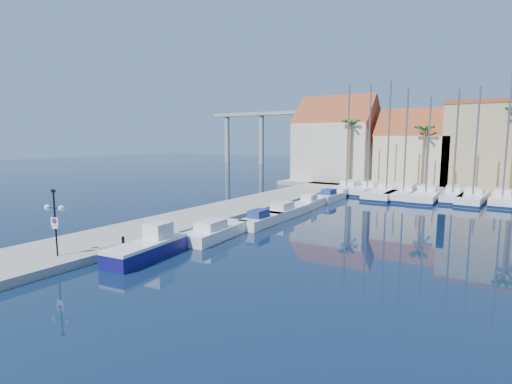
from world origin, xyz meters
The scene contains 25 objects.
ground centered at (0.00, 0.00, 0.00)m, with size 260.00×260.00×0.00m, color black.
quay_west centered at (-9.00, 13.50, 0.25)m, with size 6.00×77.00×0.50m, color gray.
shore_north centered at (10.00, 48.00, 0.25)m, with size 54.00×16.00×0.50m, color gray.
lamp_post centered at (-7.57, -1.80, 3.03)m, with size 1.27×0.61×3.85m.
bollard centered at (-6.60, 1.98, 0.74)m, with size 0.19×0.19×0.47m, color black.
fishing_boat centered at (-4.23, 1.91, 0.65)m, with size 2.48×5.80×1.97m.
motorboat_west_0 centered at (-3.84, 7.87, 0.51)m, with size 2.57×6.50×1.40m.
motorboat_west_1 centered at (-3.20, 13.13, 0.51)m, with size 1.76×5.12×1.40m.
motorboat_west_2 centered at (-3.45, 17.72, 0.51)m, with size 2.02×6.17×1.40m.
motorboat_west_3 centered at (-3.61, 23.59, 0.51)m, with size 2.01×5.27×1.40m.
motorboat_west_4 centered at (-3.56, 28.90, 0.51)m, with size 1.83×5.29×1.40m.
sailboat_0 centered at (-4.08, 36.29, 0.60)m, with size 2.91×10.03×13.91m.
sailboat_1 centered at (-1.55, 36.98, 0.64)m, with size 2.91×8.50×13.77m.
sailboat_2 centered at (1.14, 35.99, 0.58)m, with size 3.24×11.90×13.95m.
sailboat_3 centered at (3.15, 35.89, 0.59)m, with size 2.83×10.30×13.05m.
sailboat_4 centered at (5.66, 35.86, 0.57)m, with size 3.13×10.70×11.81m.
sailboat_5 centered at (8.36, 36.88, 0.61)m, with size 2.76×8.85×12.61m.
sailboat_6 centered at (10.51, 36.25, 0.60)m, with size 3.07×9.64×12.71m.
sailboat_7 centered at (13.31, 36.81, 0.66)m, with size 2.56×8.42×14.68m.
building_0 centered at (-10.00, 47.00, 6.52)m, with size 12.30×9.00×13.50m.
building_1 centered at (2.00, 47.00, 5.30)m, with size 10.30×8.00×11.00m.
building_2 centered at (13.00, 48.00, 6.26)m, with size 14.20×10.20×11.50m.
palm_0 centered at (-6.00, 42.00, 9.08)m, with size 2.60×2.60×10.15m.
palm_1 centered at (4.00, 42.00, 8.14)m, with size 2.60×2.60×9.15m.
viaduct centered at (-39.07, 82.00, 10.25)m, with size 48.00×2.20×14.45m.
Camera 1 is at (13.84, -14.25, 7.15)m, focal length 28.00 mm.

